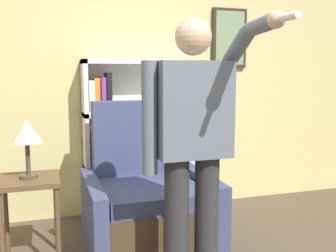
% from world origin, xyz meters
% --- Properties ---
extents(wall_back, '(8.00, 0.11, 2.80)m').
position_xyz_m(wall_back, '(0.01, 2.03, 1.40)').
color(wall_back, '#DBCC84').
rests_on(wall_back, ground_plane).
extents(bookcase, '(1.12, 0.28, 1.50)m').
position_xyz_m(bookcase, '(-0.04, 1.87, 0.74)').
color(bookcase, white).
rests_on(bookcase, ground_plane).
extents(armchair, '(0.96, 0.90, 1.15)m').
position_xyz_m(armchair, '(-0.08, 1.15, 0.35)').
color(armchair, '#4C3823').
rests_on(armchair, ground_plane).
extents(person_standing, '(0.59, 0.78, 1.70)m').
position_xyz_m(person_standing, '(0.01, 0.37, 0.98)').
color(person_standing, '#2D2D33').
rests_on(person_standing, ground_plane).
extents(side_table, '(0.42, 0.42, 0.64)m').
position_xyz_m(side_table, '(-0.95, 1.10, 0.52)').
color(side_table, brown).
rests_on(side_table, ground_plane).
extents(table_lamp, '(0.22, 0.22, 0.42)m').
position_xyz_m(table_lamp, '(-0.95, 1.10, 0.96)').
color(table_lamp, '#4C4233').
rests_on(table_lamp, side_table).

